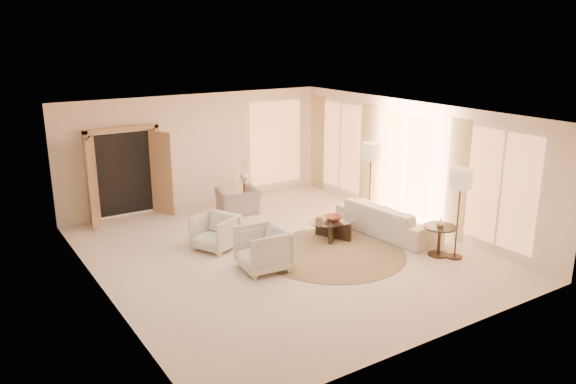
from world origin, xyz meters
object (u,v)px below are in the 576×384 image
armchair_right (263,247)px  floor_lamp_near (371,155)px  bowl (333,218)px  floor_lamp_far (461,183)px  end_table (439,235)px  sofa (388,219)px  accent_chair (238,197)px  end_vase (441,222)px  side_vase (244,175)px  armchair_left (215,231)px  coffee_table (333,227)px  side_table (244,189)px

armchair_right → floor_lamp_near: floor_lamp_near is taller
armchair_right → bowl: armchair_right is taller
floor_lamp_far → bowl: 2.75m
armchair_right → floor_lamp_far: (3.44, -1.55, 1.08)m
end_table → floor_lamp_near: bearing=82.9°
sofa → accent_chair: (-2.06, 3.05, 0.07)m
accent_chair → end_vase: bearing=125.2°
floor_lamp_near → side_vase: bearing=124.1°
armchair_right → floor_lamp_near: (3.57, 1.16, 1.11)m
armchair_left → side_vase: 3.21m
bowl → end_vase: (1.18, -1.88, 0.23)m
floor_lamp_far → bowl: bearing=122.2°
coffee_table → end_table: (1.18, -1.88, 0.16)m
sofa → floor_lamp_near: 1.59m
armchair_right → accent_chair: (1.19, 3.23, -0.03)m
sofa → bowl: size_ratio=6.13×
sofa → end_vase: bearing=174.8°
end_table → sofa: bearing=90.4°
armchair_right → coffee_table: bearing=111.5°
side_table → end_vase: 5.40m
bowl → floor_lamp_far: bearing=-57.8°
armchair_left → floor_lamp_far: size_ratio=0.44×
accent_chair → floor_lamp_far: size_ratio=0.53×
floor_lamp_near → end_vase: bearing=-97.1°
side_table → floor_lamp_far: bearing=-72.5°
bowl → armchair_right: bearing=-164.0°
coffee_table → end_vase: bearing=-58.0°
armchair_left → bowl: 2.52m
side_table → end_table: bearing=-73.4°
coffee_table → floor_lamp_far: bearing=-57.8°
end_table → side_table: size_ratio=1.00×
floor_lamp_far → bowl: (-1.35, 2.15, -1.06)m
end_table → end_vase: end_vase is taller
sofa → side_table: size_ratio=3.69×
accent_chair → coffee_table: accent_chair is taller
armchair_left → floor_lamp_near: floor_lamp_near is taller
end_table → end_vase: 0.27m
end_table → floor_lamp_near: size_ratio=0.35×
floor_lamp_far → armchair_right: bearing=155.7°
coffee_table → bowl: bearing=-172.9°
bowl → end_vase: end_vase is taller
armchair_left → side_vase: bearing=115.8°
armchair_right → side_table: armchair_right is taller
side_table → end_vase: bearing=-73.4°
end_vase → side_vase: 5.40m
side_table → end_vase: size_ratio=3.78×
sofa → floor_lamp_far: floor_lamp_far is taller
floor_lamp_near → floor_lamp_far: bearing=-92.7°
coffee_table → bowl: (-0.00, -0.00, 0.20)m
armchair_left → end_vase: armchair_left is taller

